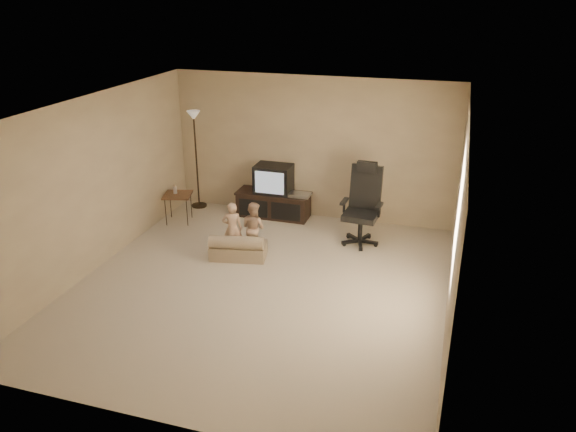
% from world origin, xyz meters
% --- Properties ---
extents(floor, '(5.50, 5.50, 0.00)m').
position_xyz_m(floor, '(0.00, 0.00, 0.00)').
color(floor, '#B2A48D').
rests_on(floor, ground).
extents(room_shell, '(5.50, 5.50, 5.50)m').
position_xyz_m(room_shell, '(0.00, 0.00, 1.52)').
color(room_shell, white).
rests_on(room_shell, floor).
extents(tv_stand, '(1.34, 0.49, 0.96)m').
position_xyz_m(tv_stand, '(-0.62, 2.49, 0.40)').
color(tv_stand, black).
rests_on(tv_stand, floor).
extents(office_chair, '(0.66, 0.68, 1.32)m').
position_xyz_m(office_chair, '(1.08, 1.86, 0.47)').
color(office_chair, black).
rests_on(office_chair, floor).
extents(side_table, '(0.57, 0.57, 0.70)m').
position_xyz_m(side_table, '(-2.16, 1.77, 0.50)').
color(side_table, brown).
rests_on(side_table, floor).
extents(floor_lamp, '(0.28, 0.28, 1.82)m').
position_xyz_m(floor_lamp, '(-2.14, 2.55, 1.32)').
color(floor_lamp, black).
rests_on(floor_lamp, floor).
extents(child_sofa, '(0.91, 0.63, 0.41)m').
position_xyz_m(child_sofa, '(-0.62, 0.73, 0.17)').
color(child_sofa, tan).
rests_on(child_sofa, floor).
extents(toddler_left, '(0.37, 0.31, 0.85)m').
position_xyz_m(toddler_left, '(-0.75, 0.85, 0.43)').
color(toddler_left, tan).
rests_on(toddler_left, floor).
extents(toddler_right, '(0.46, 0.35, 0.83)m').
position_xyz_m(toddler_right, '(-0.46, 1.00, 0.42)').
color(toddler_right, tan).
rests_on(toddler_right, floor).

